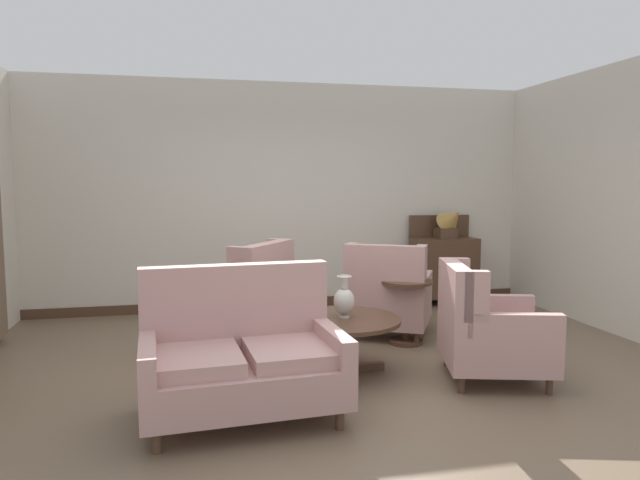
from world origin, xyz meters
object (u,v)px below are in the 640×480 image
Objects in this scene: sideboard at (444,266)px; settee at (242,358)px; coffee_table at (344,327)px; gramophone at (451,221)px; armchair_near_window at (242,306)px; armchair_back_corner at (389,297)px; side_table at (406,305)px; porcelain_vase at (344,300)px; armchair_beside_settee at (487,330)px.

settee is at bearing -133.20° from sideboard.
coffee_table is 3.22m from gramophone.
sideboard is (2.97, 3.16, 0.10)m from settee.
sideboard is (2.84, 1.59, 0.08)m from armchair_near_window.
armchair_back_corner is 1.83× the size of side_table.
armchair_near_window is (-0.81, 0.81, -0.19)m from porcelain_vase.
side_table is (0.08, -0.32, -0.03)m from armchair_back_corner.
sideboard is at bearing -103.90° from armchair_back_corner.
coffee_table is at bearing -112.83° from porcelain_vase.
gramophone is (2.88, 1.50, 0.69)m from armchair_near_window.
settee is 2.18× the size of side_table.
sideboard is at bearing 49.96° from coffee_table.
gramophone is (1.31, 1.29, 0.71)m from armchair_back_corner.
settee reaches higher than coffee_table.
sideboard reaches higher than armchair_beside_settee.
settee is 1.39× the size of armchair_beside_settee.
gramophone is at bearing 48.10° from porcelain_vase.
settee is at bearing -140.58° from side_table.
coffee_table is 1.16m from armchair_near_window.
coffee_table is at bearing -139.39° from side_table.
gramophone reaches higher than porcelain_vase.
sideboard reaches higher than porcelain_vase.
porcelain_vase is 0.30× the size of armchair_back_corner.
settee is 1.19× the size of armchair_back_corner.
sideboard is at bearing 55.00° from side_table.
settee is 4.34m from sideboard.
side_table reaches higher than coffee_table.
porcelain_vase is (0.01, 0.03, 0.23)m from coffee_table.
coffee_table is at bearing 78.58° from armchair_near_window.
armchair_beside_settee is (1.11, -0.44, -0.21)m from porcelain_vase.
coffee_table is 0.80× the size of armchair_near_window.
armchair_back_corner is 1.50m from armchair_beside_settee.
coffee_table is 0.23m from porcelain_vase.
porcelain_vase is 3.15m from gramophone.
armchair_beside_settee is at bearing -20.16° from coffee_table.
armchair_beside_settee is 2.29m from armchair_near_window.
side_table is 0.55× the size of sideboard.
armchair_back_corner reaches higher than coffee_table.
sideboard is at bearing 154.37° from armchair_near_window.
gramophone is (1.24, 1.61, 0.73)m from side_table.
armchair_near_window reaches higher than armchair_beside_settee.
gramophone is (3.02, 3.07, 0.71)m from settee.
gramophone is (2.08, 2.31, 0.50)m from porcelain_vase.
armchair_near_window is (-1.57, -0.21, 0.02)m from armchair_back_corner.
sideboard reaches higher than armchair_back_corner.
porcelain_vase is at bearing -130.19° from sideboard.
gramophone is at bearing 152.61° from armchair_near_window.
gramophone reaches higher than armchair_beside_settee.
porcelain_vase is 1.29m from armchair_back_corner.
coffee_table is 1.12m from side_table.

